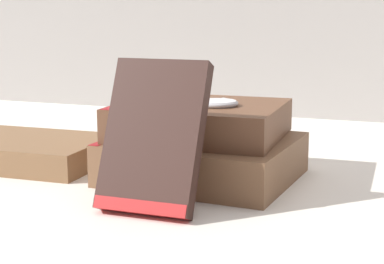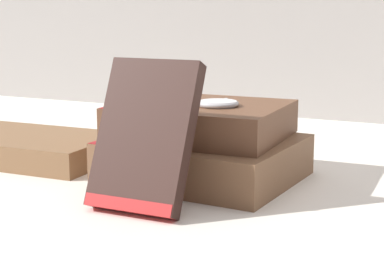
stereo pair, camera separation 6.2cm
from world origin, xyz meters
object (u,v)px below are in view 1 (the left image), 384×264
object	(u,v)px
book_flat_bottom	(199,158)
reading_glasses	(175,148)
pocket_watch	(217,103)
book_flat_top	(198,120)
book_side_left	(7,149)
book_leaning_front	(152,141)

from	to	relation	value
book_flat_bottom	reading_glasses	bearing A→B (deg)	125.63
pocket_watch	book_flat_top	bearing A→B (deg)	162.37
book_flat_bottom	book_flat_top	world-z (taller)	book_flat_top
book_side_left	reading_glasses	world-z (taller)	book_side_left
book_flat_top	pocket_watch	distance (m)	0.04
book_flat_top	book_side_left	world-z (taller)	book_flat_top
book_flat_bottom	book_side_left	size ratio (longest dim) A/B	0.85
book_flat_bottom	book_leaning_front	bearing A→B (deg)	-87.84
book_side_left	book_leaning_front	world-z (taller)	book_leaning_front
book_flat_bottom	book_side_left	world-z (taller)	book_flat_bottom
book_flat_top	book_leaning_front	distance (m)	0.13
book_flat_top	book_side_left	size ratio (longest dim) A/B	0.76
book_flat_top	book_side_left	distance (m)	0.26
book_flat_bottom	reading_glasses	world-z (taller)	book_flat_bottom
pocket_watch	book_side_left	bearing A→B (deg)	-178.06
book_flat_top	book_leaning_front	size ratio (longest dim) A/B	1.30
pocket_watch	reading_glasses	bearing A→B (deg)	128.10
pocket_watch	book_leaning_front	bearing A→B (deg)	-100.94
book_side_left	book_leaning_front	bearing A→B (deg)	-26.18
book_leaning_front	pocket_watch	world-z (taller)	book_leaning_front
reading_glasses	book_side_left	bearing A→B (deg)	-136.49
book_leaning_front	reading_glasses	xyz separation A→B (m)	(-0.08, 0.26, -0.07)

